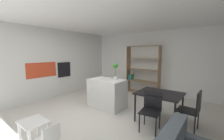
{
  "coord_description": "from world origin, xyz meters",
  "views": [
    {
      "loc": [
        2.67,
        -2.87,
        1.77
      ],
      "look_at": [
        0.03,
        0.51,
        1.25
      ],
      "focal_mm": 22.29,
      "sensor_mm": 36.0,
      "label": 1
    }
  ],
  "objects_px": {
    "open_bookshelf": "(142,70)",
    "dining_chair_near": "(151,107)",
    "potted_plant_on_island": "(116,70)",
    "dining_table": "(159,96)",
    "child_chair_right": "(49,139)",
    "child_table": "(34,126)",
    "dining_chair_window_side": "(193,108)",
    "built_in_oven": "(64,69)",
    "kitchen_island": "(107,93)"
  },
  "relations": [
    {
      "from": "kitchen_island",
      "to": "open_bookshelf",
      "type": "distance_m",
      "value": 2.31
    },
    {
      "from": "potted_plant_on_island",
      "to": "child_chair_right",
      "type": "relative_size",
      "value": 0.89
    },
    {
      "from": "open_bookshelf",
      "to": "kitchen_island",
      "type": "bearing_deg",
      "value": -93.66
    },
    {
      "from": "potted_plant_on_island",
      "to": "dining_table",
      "type": "bearing_deg",
      "value": -1.37
    },
    {
      "from": "built_in_oven",
      "to": "dining_chair_near",
      "type": "xyz_separation_m",
      "value": [
        3.98,
        -0.34,
        -0.56
      ]
    },
    {
      "from": "kitchen_island",
      "to": "potted_plant_on_island",
      "type": "relative_size",
      "value": 2.19
    },
    {
      "from": "open_bookshelf",
      "to": "dining_table",
      "type": "distance_m",
      "value": 2.68
    },
    {
      "from": "open_bookshelf",
      "to": "dining_chair_near",
      "type": "relative_size",
      "value": 2.39
    },
    {
      "from": "built_in_oven",
      "to": "open_bookshelf",
      "type": "distance_m",
      "value": 3.35
    },
    {
      "from": "built_in_oven",
      "to": "dining_chair_near",
      "type": "distance_m",
      "value": 4.03
    },
    {
      "from": "potted_plant_on_island",
      "to": "child_table",
      "type": "relative_size",
      "value": 0.98
    },
    {
      "from": "child_table",
      "to": "child_chair_right",
      "type": "xyz_separation_m",
      "value": [
        0.55,
        0.01,
        -0.05
      ]
    },
    {
      "from": "dining_chair_window_side",
      "to": "dining_chair_near",
      "type": "xyz_separation_m",
      "value": [
        -0.77,
        -0.47,
        -0.04
      ]
    },
    {
      "from": "dining_table",
      "to": "potted_plant_on_island",
      "type": "bearing_deg",
      "value": 178.63
    },
    {
      "from": "kitchen_island",
      "to": "potted_plant_on_island",
      "type": "distance_m",
      "value": 0.84
    },
    {
      "from": "potted_plant_on_island",
      "to": "dining_chair_near",
      "type": "distance_m",
      "value": 1.66
    },
    {
      "from": "built_in_oven",
      "to": "open_bookshelf",
      "type": "bearing_deg",
      "value": 43.27
    },
    {
      "from": "potted_plant_on_island",
      "to": "open_bookshelf",
      "type": "xyz_separation_m",
      "value": [
        -0.13,
        2.13,
        -0.23
      ]
    },
    {
      "from": "kitchen_island",
      "to": "child_chair_right",
      "type": "xyz_separation_m",
      "value": [
        0.69,
        -2.33,
        -0.12
      ]
    },
    {
      "from": "kitchen_island",
      "to": "child_chair_right",
      "type": "bearing_deg",
      "value": -73.52
    },
    {
      "from": "open_bookshelf",
      "to": "dining_chair_window_side",
      "type": "distance_m",
      "value": 3.2
    },
    {
      "from": "child_table",
      "to": "built_in_oven",
      "type": "bearing_deg",
      "value": 136.93
    },
    {
      "from": "dining_chair_window_side",
      "to": "child_chair_right",
      "type": "bearing_deg",
      "value": -33.65
    },
    {
      "from": "child_table",
      "to": "dining_table",
      "type": "relative_size",
      "value": 0.51
    },
    {
      "from": "open_bookshelf",
      "to": "child_chair_right",
      "type": "height_order",
      "value": "open_bookshelf"
    },
    {
      "from": "open_bookshelf",
      "to": "dining_chair_near",
      "type": "xyz_separation_m",
      "value": [
        1.54,
        -2.63,
        -0.49
      ]
    },
    {
      "from": "built_in_oven",
      "to": "child_chair_right",
      "type": "xyz_separation_m",
      "value": [
        2.99,
        -2.27,
        -0.74
      ]
    },
    {
      "from": "child_table",
      "to": "dining_chair_window_side",
      "type": "bearing_deg",
      "value": 46.11
    },
    {
      "from": "potted_plant_on_island",
      "to": "dining_chair_near",
      "type": "bearing_deg",
      "value": -19.69
    },
    {
      "from": "child_chair_right",
      "to": "dining_table",
      "type": "xyz_separation_m",
      "value": [
        1.0,
        2.4,
        0.34
      ]
    },
    {
      "from": "kitchen_island",
      "to": "open_bookshelf",
      "type": "relative_size",
      "value": 0.56
    },
    {
      "from": "kitchen_island",
      "to": "dining_chair_window_side",
      "type": "height_order",
      "value": "dining_chair_window_side"
    },
    {
      "from": "child_chair_right",
      "to": "child_table",
      "type": "bearing_deg",
      "value": -94.8
    },
    {
      "from": "dining_chair_window_side",
      "to": "dining_chair_near",
      "type": "distance_m",
      "value": 0.9
    },
    {
      "from": "child_table",
      "to": "child_chair_right",
      "type": "height_order",
      "value": "child_chair_right"
    },
    {
      "from": "open_bookshelf",
      "to": "dining_chair_window_side",
      "type": "xyz_separation_m",
      "value": [
        2.31,
        -2.17,
        -0.45
      ]
    },
    {
      "from": "open_bookshelf",
      "to": "dining_chair_window_side",
      "type": "relative_size",
      "value": 2.22
    },
    {
      "from": "child_chair_right",
      "to": "dining_chair_window_side",
      "type": "height_order",
      "value": "dining_chair_window_side"
    },
    {
      "from": "built_in_oven",
      "to": "child_chair_right",
      "type": "bearing_deg",
      "value": -37.27
    },
    {
      "from": "built_in_oven",
      "to": "child_chair_right",
      "type": "distance_m",
      "value": 3.83
    },
    {
      "from": "child_chair_right",
      "to": "dining_chair_window_side",
      "type": "bearing_deg",
      "value": 138.35
    },
    {
      "from": "built_in_oven",
      "to": "child_chair_right",
      "type": "height_order",
      "value": "built_in_oven"
    },
    {
      "from": "child_table",
      "to": "child_chair_right",
      "type": "distance_m",
      "value": 0.55
    },
    {
      "from": "dining_chair_window_side",
      "to": "dining_chair_near",
      "type": "relative_size",
      "value": 1.08
    },
    {
      "from": "open_bookshelf",
      "to": "child_chair_right",
      "type": "xyz_separation_m",
      "value": [
        0.55,
        -4.57,
        -0.67
      ]
    },
    {
      "from": "open_bookshelf",
      "to": "child_chair_right",
      "type": "distance_m",
      "value": 4.65
    },
    {
      "from": "potted_plant_on_island",
      "to": "dining_chair_near",
      "type": "relative_size",
      "value": 0.61
    },
    {
      "from": "dining_chair_near",
      "to": "child_table",
      "type": "bearing_deg",
      "value": -136.21
    },
    {
      "from": "open_bookshelf",
      "to": "dining_chair_window_side",
      "type": "height_order",
      "value": "open_bookshelf"
    },
    {
      "from": "built_in_oven",
      "to": "potted_plant_on_island",
      "type": "height_order",
      "value": "potted_plant_on_island"
    }
  ]
}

